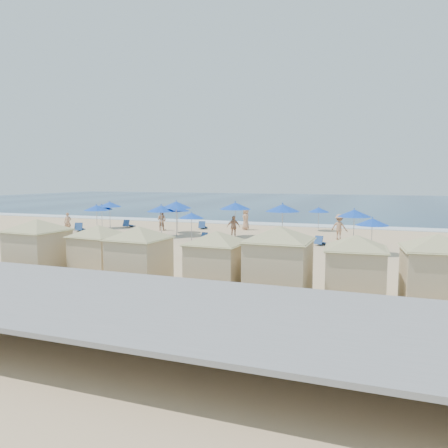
# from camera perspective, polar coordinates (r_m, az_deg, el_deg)

# --- Properties ---
(ground) EXTENTS (160.00, 160.00, 0.00)m
(ground) POSITION_cam_1_polar(r_m,az_deg,el_deg) (27.58, -4.18, -3.17)
(ground) COLOR #D7B588
(ground) RESTS_ON ground
(ocean) EXTENTS (160.00, 80.00, 0.06)m
(ocean) POSITION_cam_1_polar(r_m,az_deg,el_deg) (80.69, 12.20, 2.77)
(ocean) COLOR #0D294C
(ocean) RESTS_ON ground
(surf_line) EXTENTS (160.00, 2.50, 0.08)m
(surf_line) POSITION_cam_1_polar(r_m,az_deg,el_deg) (42.06, 4.58, 0.05)
(surf_line) COLOR white
(surf_line) RESTS_ON ground
(seawall) EXTENTS (160.00, 6.10, 1.22)m
(seawall) POSITION_cam_1_polar(r_m,az_deg,el_deg) (16.39, -24.28, -7.72)
(seawall) COLOR gray
(seawall) RESTS_ON ground
(trash_bin) EXTENTS (0.92, 0.92, 0.76)m
(trash_bin) POSITION_cam_1_polar(r_m,az_deg,el_deg) (24.03, -4.07, -3.62)
(trash_bin) COLOR black
(trash_bin) RESTS_ON ground
(cabana_0) EXTENTS (4.57, 4.57, 2.87)m
(cabana_0) POSITION_cam_1_polar(r_m,az_deg,el_deg) (20.86, -23.16, -2.04)
(cabana_0) COLOR #C8B189
(cabana_0) RESTS_ON ground
(cabana_1) EXTENTS (4.14, 4.14, 2.61)m
(cabana_1) POSITION_cam_1_polar(r_m,az_deg,el_deg) (19.73, -16.04, -2.67)
(cabana_1) COLOR #C8B189
(cabana_1) RESTS_ON ground
(cabana_2) EXTENTS (4.36, 4.36, 2.74)m
(cabana_2) POSITION_cam_1_polar(r_m,az_deg,el_deg) (17.74, -11.00, -3.26)
(cabana_2) COLOR #C8B189
(cabana_2) RESTS_ON ground
(cabana_3) EXTENTS (4.21, 4.21, 2.64)m
(cabana_3) POSITION_cam_1_polar(r_m,az_deg,el_deg) (16.65, -1.01, -3.94)
(cabana_3) COLOR #C8B189
(cabana_3) RESTS_ON ground
(cabana_4) EXTENTS (4.72, 4.72, 2.96)m
(cabana_4) POSITION_cam_1_polar(r_m,az_deg,el_deg) (15.89, 7.16, -3.80)
(cabana_4) COLOR #C8B189
(cabana_4) RESTS_ON ground
(cabana_5) EXTENTS (4.26, 4.26, 2.68)m
(cabana_5) POSITION_cam_1_polar(r_m,az_deg,el_deg) (15.90, 16.81, -4.60)
(cabana_5) COLOR #C8B189
(cabana_5) RESTS_ON ground
(cabana_6) EXTENTS (4.49, 4.49, 2.83)m
(cabana_6) POSITION_cam_1_polar(r_m,az_deg,el_deg) (16.07, 26.03, -4.53)
(cabana_6) COLOR #C8B189
(cabana_6) RESTS_ON ground
(umbrella_0) EXTENTS (2.12, 2.12, 2.42)m
(umbrella_0) POSITION_cam_1_polar(r_m,az_deg,el_deg) (39.74, -14.71, 2.50)
(umbrella_0) COLOR #A5A8AD
(umbrella_0) RESTS_ON ground
(umbrella_1) EXTENTS (2.03, 2.03, 2.31)m
(umbrella_1) POSITION_cam_1_polar(r_m,az_deg,el_deg) (36.89, -16.32, 2.06)
(umbrella_1) COLOR #A5A8AD
(umbrella_1) RESTS_ON ground
(umbrella_2) EXTENTS (1.91, 1.91, 2.17)m
(umbrella_2) POSITION_cam_1_polar(r_m,az_deg,el_deg) (39.49, -15.69, 2.14)
(umbrella_2) COLOR #A5A8AD
(umbrella_2) RESTS_ON ground
(umbrella_3) EXTENTS (2.17, 2.17, 2.47)m
(umbrella_3) POSITION_cam_1_polar(r_m,az_deg,el_deg) (32.88, -8.20, 2.02)
(umbrella_3) COLOR #A5A8AD
(umbrella_3) RESTS_ON ground
(umbrella_4) EXTENTS (1.99, 1.99, 2.27)m
(umbrella_4) POSITION_cam_1_polar(r_m,az_deg,el_deg) (35.34, -6.10, 2.04)
(umbrella_4) COLOR #A5A8AD
(umbrella_4) RESTS_ON ground
(umbrella_5) EXTENTS (2.41, 2.41, 2.74)m
(umbrella_5) POSITION_cam_1_polar(r_m,az_deg,el_deg) (33.37, -6.26, 2.51)
(umbrella_5) COLOR #A5A8AD
(umbrella_5) RESTS_ON ground
(umbrella_6) EXTENTS (1.81, 1.81, 2.06)m
(umbrella_6) POSITION_cam_1_polar(r_m,az_deg,el_deg) (30.56, -4.27, 1.11)
(umbrella_6) COLOR #A5A8AD
(umbrella_6) RESTS_ON ground
(umbrella_7) EXTENTS (2.37, 2.37, 2.69)m
(umbrella_7) POSITION_cam_1_polar(r_m,az_deg,el_deg) (32.50, 1.48, 2.38)
(umbrella_7) COLOR #A5A8AD
(umbrella_7) RESTS_ON ground
(umbrella_8) EXTENTS (2.39, 2.39, 2.72)m
(umbrella_8) POSITION_cam_1_polar(r_m,az_deg,el_deg) (30.22, 7.66, 2.10)
(umbrella_8) COLOR #A5A8AD
(umbrella_8) RESTS_ON ground
(umbrella_9) EXTENTS (1.79, 1.79, 2.03)m
(umbrella_9) POSITION_cam_1_polar(r_m,az_deg,el_deg) (37.24, 12.26, 1.82)
(umbrella_9) COLOR #A5A8AD
(umbrella_9) RESTS_ON ground
(umbrella_10) EXTENTS (2.18, 2.18, 2.48)m
(umbrella_10) POSITION_cam_1_polar(r_m,az_deg,el_deg) (29.29, 16.65, 1.36)
(umbrella_10) COLOR #A5A8AD
(umbrella_10) RESTS_ON ground
(umbrella_11) EXTENTS (1.92, 1.92, 2.18)m
(umbrella_11) POSITION_cam_1_polar(r_m,az_deg,el_deg) (26.41, 18.80, 0.26)
(umbrella_11) COLOR #A5A8AD
(umbrella_11) RESTS_ON ground
(beach_chair_0) EXTENTS (1.14, 1.52, 0.77)m
(beach_chair_0) POSITION_cam_1_polar(r_m,az_deg,el_deg) (38.04, -18.33, -0.52)
(beach_chair_0) COLOR #254888
(beach_chair_0) RESTS_ON ground
(beach_chair_1) EXTENTS (0.58, 1.29, 0.71)m
(beach_chair_1) POSITION_cam_1_polar(r_m,az_deg,el_deg) (40.12, -12.40, -0.06)
(beach_chair_1) COLOR #254888
(beach_chair_1) RESTS_ON ground
(beach_chair_2) EXTENTS (0.83, 1.38, 0.71)m
(beach_chair_2) POSITION_cam_1_polar(r_m,az_deg,el_deg) (37.93, -2.81, -0.27)
(beach_chair_2) COLOR #254888
(beach_chair_2) RESTS_ON ground
(beach_chair_3) EXTENTS (0.84, 1.23, 0.62)m
(beach_chair_3) POSITION_cam_1_polar(r_m,az_deg,el_deg) (30.80, -2.25, -1.79)
(beach_chair_3) COLOR #254888
(beach_chair_3) RESTS_ON ground
(beach_chair_4) EXTENTS (0.84, 1.32, 0.67)m
(beach_chair_4) POSITION_cam_1_polar(r_m,az_deg,el_deg) (29.05, 6.33, -2.26)
(beach_chair_4) COLOR #254888
(beach_chair_4) RESTS_ON ground
(beach_chair_5) EXTENTS (0.84, 1.30, 0.66)m
(beach_chair_5) POSITION_cam_1_polar(r_m,az_deg,el_deg) (29.40, 12.50, -2.27)
(beach_chair_5) COLOR #254888
(beach_chair_5) RESTS_ON ground
(beachgoer_0) EXTENTS (0.68, 0.56, 1.60)m
(beachgoer_0) POSITION_cam_1_polar(r_m,az_deg,el_deg) (37.84, -19.73, 0.21)
(beachgoer_0) COLOR tan
(beachgoer_0) RESTS_ON ground
(beachgoer_1) EXTENTS (0.88, 0.71, 1.72)m
(beachgoer_1) POSITION_cam_1_polar(r_m,az_deg,el_deg) (37.23, -8.14, 0.50)
(beachgoer_1) COLOR tan
(beachgoer_1) RESTS_ON ground
(beachgoer_2) EXTENTS (1.05, 0.84, 1.67)m
(beachgoer_2) POSITION_cam_1_polar(r_m,az_deg,el_deg) (31.94, 1.23, -0.38)
(beachgoer_2) COLOR tan
(beachgoer_2) RESTS_ON ground
(beachgoer_3) EXTENTS (1.32, 0.95, 1.83)m
(beachgoer_3) POSITION_cam_1_polar(r_m,az_deg,el_deg) (32.18, 14.82, -0.39)
(beachgoer_3) COLOR tan
(beachgoer_3) RESTS_ON ground
(beachgoer_4) EXTENTS (0.94, 1.09, 1.88)m
(beachgoer_4) POSITION_cam_1_polar(r_m,az_deg,el_deg) (37.18, 2.86, 0.67)
(beachgoer_4) COLOR tan
(beachgoer_4) RESTS_ON ground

